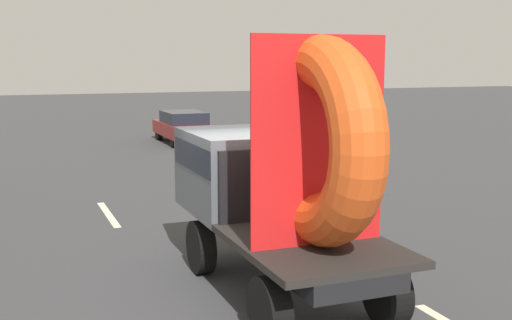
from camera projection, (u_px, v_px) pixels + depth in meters
name	position (u px, v px, depth m)	size (l,w,h in m)	color
ground_plane	(251.00, 283.00, 10.23)	(120.00, 120.00, 0.00)	#38383A
flatbed_truck	(276.00, 174.00, 9.71)	(2.02, 5.03, 3.85)	black
distant_sedan	(184.00, 126.00, 27.42)	(1.78, 4.14, 1.35)	black
lane_dash_left_far	(108.00, 214.00, 14.79)	(2.58, 0.16, 0.01)	beige
lane_dash_right_far	(243.00, 202.00, 16.06)	(2.69, 0.16, 0.01)	beige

